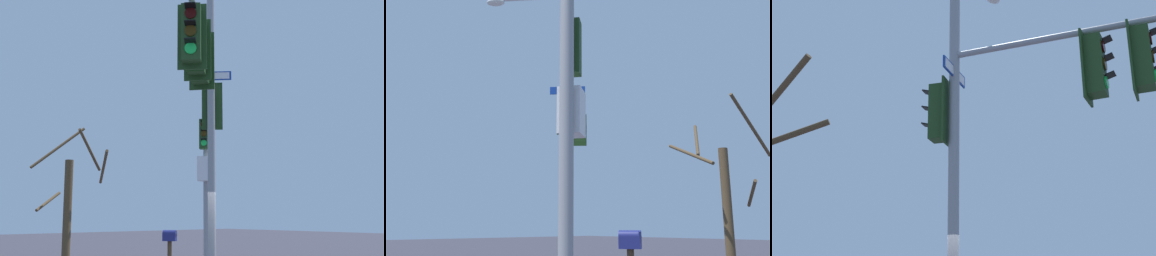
% 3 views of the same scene
% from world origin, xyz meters
% --- Properties ---
extents(main_signal_pole_assembly, '(6.05, 4.19, 9.34)m').
position_xyz_m(main_signal_pole_assembly, '(-1.32, -0.91, 5.27)').
color(main_signal_pole_assembly, gray).
rests_on(main_signal_pole_assembly, ground).
extents(secondary_pole_assembly, '(0.80, 0.69, 7.34)m').
position_xyz_m(secondary_pole_assembly, '(3.19, 4.16, 3.82)').
color(secondary_pole_assembly, gray).
rests_on(secondary_pole_assembly, ground).
extents(mailbox, '(0.45, 0.50, 1.41)m').
position_xyz_m(mailbox, '(1.37, 3.98, 1.11)').
color(mailbox, '#4C3823').
rests_on(mailbox, ground).
extents(bare_tree_behind_pole, '(2.31, 2.31, 4.68)m').
position_xyz_m(bare_tree_behind_pole, '(-2.25, 4.16, 2.10)').
color(bare_tree_behind_pole, '#4F3D27').
rests_on(bare_tree_behind_pole, ground).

